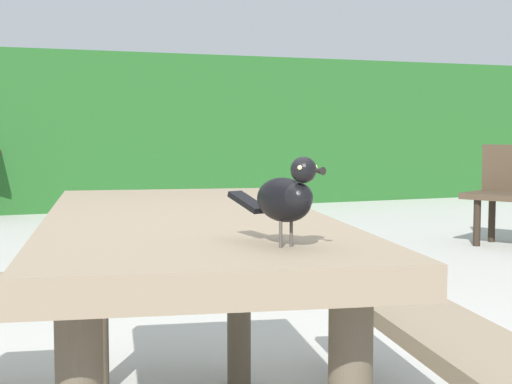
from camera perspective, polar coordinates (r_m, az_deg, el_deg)
picnic_table_foreground at (r=2.23m, az=-5.16°, el=-6.32°), size 1.99×2.01×0.74m
bird_grackle at (r=1.57m, az=2.28°, el=-0.34°), size 0.12×0.28×0.18m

